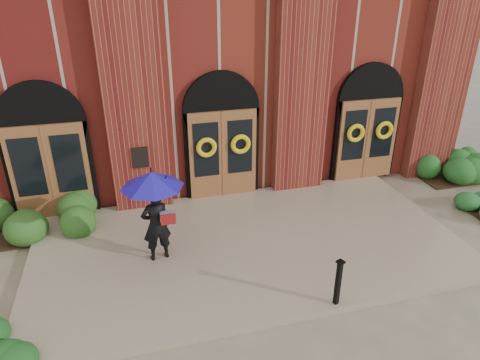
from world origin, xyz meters
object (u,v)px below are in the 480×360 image
object	(u,v)px
man_with_umbrella	(154,200)
metal_post	(338,282)
hedge_wall_left	(26,220)
hedge_wall_right	(468,165)

from	to	relation	value
man_with_umbrella	metal_post	xyz separation A→B (m)	(3.15, -2.42, -0.96)
metal_post	man_with_umbrella	bearing A→B (deg)	142.50
hedge_wall_left	hedge_wall_right	xyz separation A→B (m)	(13.20, 0.00, -0.02)
metal_post	hedge_wall_left	size ratio (longest dim) A/B	0.32
metal_post	hedge_wall_left	world-z (taller)	metal_post
hedge_wall_left	hedge_wall_right	size ratio (longest dim) A/B	1.05
hedge_wall_right	man_with_umbrella	bearing A→B (deg)	-168.09
hedge_wall_left	metal_post	bearing A→B (deg)	-36.13
man_with_umbrella	metal_post	world-z (taller)	man_with_umbrella
metal_post	hedge_wall_right	xyz separation A→B (m)	(6.97, 4.55, -0.30)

